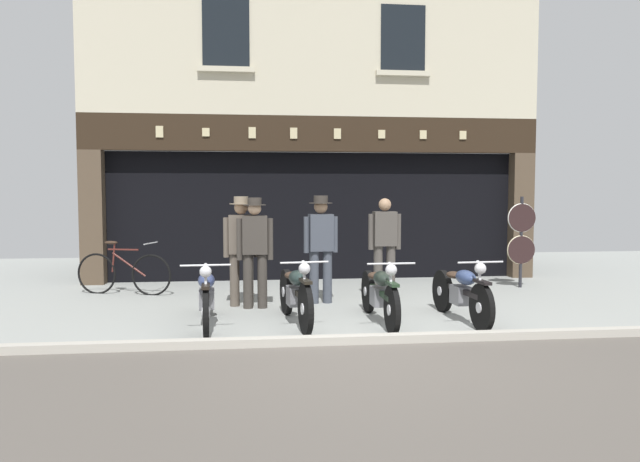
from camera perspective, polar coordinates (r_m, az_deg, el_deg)
ground at (r=6.18m, az=5.81°, el=-13.50°), size 21.14×22.00×0.18m
shop_facade at (r=13.80m, az=-1.26°, el=3.62°), size 9.44×4.42×6.58m
motorcycle_left at (r=8.16m, az=-10.84°, el=-6.03°), size 0.62×1.99×0.91m
motorcycle_center_left at (r=8.10m, az=-2.38°, el=-5.93°), size 0.62×1.97×0.93m
motorcycle_center at (r=8.22m, az=5.74°, el=-5.90°), size 0.62×2.04×0.90m
motorcycle_center_right at (r=8.49m, az=13.43°, el=-5.66°), size 0.62×1.94×0.91m
salesman_left at (r=9.37m, az=-7.57°, el=-1.35°), size 0.56×0.36×1.73m
shopkeeper_center at (r=9.53m, az=0.07°, el=-1.15°), size 0.56×0.37×1.74m
salesman_right at (r=10.02m, az=6.23°, el=-1.15°), size 0.56×0.25×1.69m
assistant_far_right at (r=9.17m, az=-6.27°, el=-1.54°), size 0.56×0.34×1.71m
tyre_sign_pole at (r=11.73m, az=18.80°, el=-0.37°), size 0.55×0.06×1.71m
advert_board_near at (r=12.21m, az=-12.36°, el=3.62°), size 0.79×0.03×0.93m
leaning_bicycle at (r=10.97m, az=-18.38°, el=-3.80°), size 1.71×0.66×0.96m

